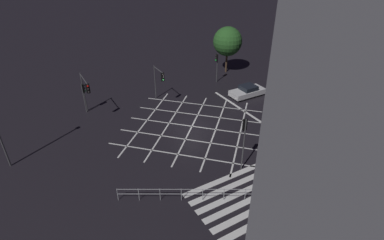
{
  "coord_description": "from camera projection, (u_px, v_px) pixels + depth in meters",
  "views": [
    {
      "loc": [
        -12.74,
        -21.87,
        15.54
      ],
      "look_at": [
        0.0,
        0.0,
        0.72
      ],
      "focal_mm": 28.0,
      "sensor_mm": 36.0,
      "label": 1
    }
  ],
  "objects": [
    {
      "name": "traffic_light_nw_cross",
      "position": [
        86.0,
        89.0,
        29.69
      ],
      "size": [
        0.36,
        3.2,
        4.34
      ],
      "rotation": [
        0.0,
        0.0,
        -1.57
      ],
      "color": "#424244",
      "rests_on": "ground_plane"
    },
    {
      "name": "traffic_light_ne_main",
      "position": [
        217.0,
        62.0,
        37.93
      ],
      "size": [
        0.39,
        0.36,
        3.8
      ],
      "rotation": [
        0.0,
        0.0,
        3.14
      ],
      "color": "#424244",
      "rests_on": "ground_plane"
    },
    {
      "name": "traffic_light_nw_main",
      "position": [
        84.0,
        92.0,
        31.14
      ],
      "size": [
        0.39,
        0.36,
        3.24
      ],
      "color": "#424244",
      "rests_on": "ground_plane"
    },
    {
      "name": "street_tree_near",
      "position": [
        228.0,
        41.0,
        40.33
      ],
      "size": [
        3.91,
        3.91,
        6.28
      ],
      "color": "#473323",
      "rests_on": "ground_plane"
    },
    {
      "name": "pedestrian_railing",
      "position": [
        192.0,
        193.0,
        20.76
      ],
      "size": [
        9.02,
        5.28,
        1.05
      ],
      "rotation": [
        0.0,
        0.0,
        -0.53
      ],
      "color": "#9EA0A5",
      "rests_on": "ground_plane"
    },
    {
      "name": "traffic_light_se_cross",
      "position": [
        306.0,
        110.0,
        26.53
      ],
      "size": [
        0.36,
        2.74,
        3.91
      ],
      "rotation": [
        0.0,
        0.0,
        1.57
      ],
      "color": "#424244",
      "rests_on": "ground_plane"
    },
    {
      "name": "road_markings",
      "position": [
        237.0,
        162.0,
        24.79
      ],
      "size": [
        16.14,
        21.69,
        0.01
      ],
      "color": "silver",
      "rests_on": "ground_plane"
    },
    {
      "name": "traffic_light_median_north",
      "position": [
        159.0,
        78.0,
        32.77
      ],
      "size": [
        0.36,
        2.46,
        4.02
      ],
      "rotation": [
        0.0,
        0.0,
        -1.57
      ],
      "color": "#424244",
      "rests_on": "ground_plane"
    },
    {
      "name": "street_lamp_east",
      "position": [
        362.0,
        58.0,
        25.81
      ],
      "size": [
        0.55,
        0.55,
        10.06
      ],
      "color": "#424244",
      "rests_on": "ground_plane"
    },
    {
      "name": "ground_plane",
      "position": [
        192.0,
        126.0,
        29.7
      ],
      "size": [
        200.0,
        200.0,
        0.0
      ],
      "primitive_type": "plane",
      "color": "black"
    },
    {
      "name": "waiting_car",
      "position": [
        247.0,
        91.0,
        35.37
      ],
      "size": [
        4.23,
        1.88,
        1.3
      ],
      "rotation": [
        0.0,
        0.0,
        3.14
      ],
      "color": "silver",
      "rests_on": "ground_plane"
    },
    {
      "name": "traffic_light_median_south",
      "position": [
        244.0,
        134.0,
        22.47
      ],
      "size": [
        0.36,
        0.39,
        4.6
      ],
      "rotation": [
        0.0,
        0.0,
        1.57
      ],
      "color": "#424244",
      "rests_on": "ground_plane"
    },
    {
      "name": "street_lamp_far",
      "position": [
        366.0,
        130.0,
        16.56
      ],
      "size": [
        0.47,
        0.47,
        10.17
      ],
      "color": "#424244",
      "rests_on": "ground_plane"
    }
  ]
}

